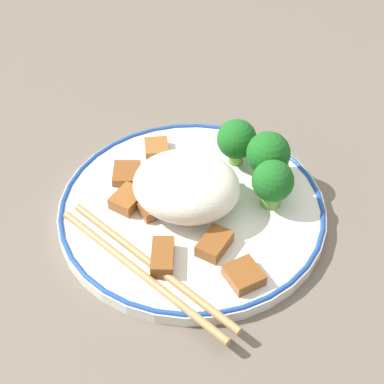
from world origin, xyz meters
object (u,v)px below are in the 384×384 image
(broccoli_back_center, at_px, (268,154))
(broccoli_back_right, at_px, (237,140))
(chopsticks, at_px, (146,268))
(broccoli_back_left, at_px, (273,182))
(plate, at_px, (192,210))

(broccoli_back_center, xyz_separation_m, broccoli_back_right, (0.03, -0.02, -0.00))
(chopsticks, bearing_deg, broccoli_back_left, -130.45)
(broccoli_back_left, height_order, chopsticks, broccoli_back_left)
(broccoli_back_center, distance_m, broccoli_back_right, 0.04)
(plate, distance_m, broccoli_back_right, 0.09)
(plate, relative_size, chopsticks, 1.38)
(plate, bearing_deg, broccoli_back_center, -136.98)
(broccoli_back_center, relative_size, broccoli_back_right, 1.07)
(plate, xyz_separation_m, broccoli_back_left, (-0.07, -0.02, 0.03))
(plate, relative_size, broccoli_back_right, 5.13)
(plate, bearing_deg, broccoli_back_left, -162.78)
(broccoli_back_left, relative_size, chopsticks, 0.27)
(broccoli_back_left, relative_size, broccoli_back_right, 1.00)
(chopsticks, bearing_deg, plate, -103.17)
(broccoli_back_center, height_order, chopsticks, broccoli_back_center)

